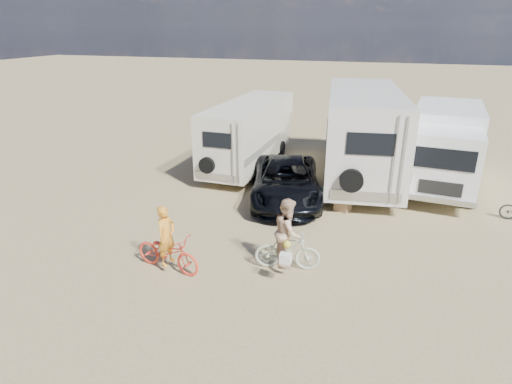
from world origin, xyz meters
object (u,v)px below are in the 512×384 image
(dark_suv, at_px, (286,181))
(bike_woman, at_px, (287,251))
(rv_main, at_px, (362,136))
(rv_left, at_px, (249,135))
(box_truck, at_px, (444,149))
(crate, at_px, (343,205))
(cooler, at_px, (313,195))
(bike_man, at_px, (168,252))
(rider_woman, at_px, (288,238))
(rider_man, at_px, (167,242))

(dark_suv, xyz_separation_m, bike_woman, (1.22, -4.80, -0.21))
(rv_main, height_order, rv_left, rv_main)
(rv_main, relative_size, dark_suv, 1.53)
(box_truck, distance_m, crate, 5.25)
(bike_woman, bearing_deg, cooler, -7.76)
(cooler, xyz_separation_m, crate, (1.16, -0.49, -0.04))
(rv_left, relative_size, bike_man, 3.62)
(bike_man, bearing_deg, crate, -26.26)
(rv_main, xyz_separation_m, cooler, (-1.38, -3.11, -1.62))
(rv_main, xyz_separation_m, box_truck, (3.23, 0.13, -0.30))
(bike_woman, relative_size, rider_woman, 0.95)
(rv_main, bearing_deg, dark_suv, -134.44)
(bike_woman, bearing_deg, dark_suv, 4.21)
(bike_man, distance_m, rider_man, 0.31)
(rider_man, distance_m, rider_woman, 3.19)
(rider_woman, distance_m, crate, 4.58)
(rv_left, xyz_separation_m, crate, (4.80, -3.86, -1.28))
(box_truck, bearing_deg, bike_man, -123.50)
(rider_woman, bearing_deg, crate, -22.42)
(rider_man, xyz_separation_m, crate, (3.99, 5.42, -0.63))
(dark_suv, height_order, rider_man, rider_man)
(dark_suv, bearing_deg, cooler, -8.80)
(rider_man, height_order, crate, rider_man)
(rv_main, distance_m, cooler, 3.76)
(dark_suv, bearing_deg, bike_man, -121.71)
(box_truck, distance_m, cooler, 5.78)
(rv_main, distance_m, crate, 3.96)
(bike_woman, height_order, cooler, bike_woman)
(rider_man, distance_m, cooler, 6.58)
(cooler, relative_size, crate, 1.20)
(rv_main, bearing_deg, rider_man, -122.62)
(box_truck, xyz_separation_m, bike_man, (-7.44, -9.14, -1.03))
(rv_left, relative_size, dark_suv, 1.35)
(crate, bearing_deg, bike_man, -126.36)
(bike_man, xyz_separation_m, crate, (3.99, 5.42, -0.32))
(bike_man, height_order, rider_woman, rider_woman)
(rv_left, xyz_separation_m, rider_man, (0.81, -9.28, -0.64))
(rider_woman, distance_m, cooler, 4.95)
(rv_left, distance_m, crate, 6.29)
(dark_suv, distance_m, crate, 2.29)
(dark_suv, relative_size, rider_woman, 2.86)
(rv_left, bearing_deg, rider_man, -83.68)
(bike_woman, bearing_deg, rv_main, -18.46)
(rv_left, xyz_separation_m, bike_man, (0.81, -9.28, -0.95))
(rv_main, relative_size, crate, 16.26)
(cooler, bearing_deg, bike_man, -126.65)
(dark_suv, xyz_separation_m, rider_man, (-1.80, -5.81, 0.09))
(rv_main, relative_size, box_truck, 1.24)
(dark_suv, xyz_separation_m, crate, (2.19, -0.39, -0.54))
(box_truck, distance_m, bike_man, 11.83)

